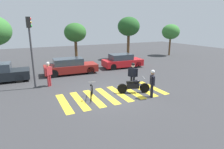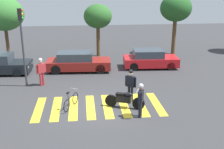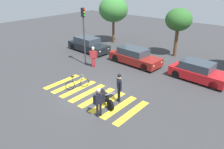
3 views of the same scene
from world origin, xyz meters
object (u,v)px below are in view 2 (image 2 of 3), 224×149
object	(u,v)px
leaning_bicycle	(71,101)
officer_by_motorcycle	(141,98)
police_motorcycle	(125,100)
pedestrian_bystander	(41,70)
officer_on_foot	(131,83)
car_maroon_wagon	(78,62)
car_red_convertible	(150,59)
traffic_light_pole	(22,36)

from	to	relation	value
leaning_bicycle	officer_by_motorcycle	xyz separation A→B (m)	(3.41, -1.44, 0.64)
police_motorcycle	pedestrian_bystander	world-z (taller)	pedestrian_bystander
police_motorcycle	officer_on_foot	bearing A→B (deg)	61.05
officer_by_motorcycle	car_maroon_wagon	distance (m)	8.49
police_motorcycle	leaning_bicycle	size ratio (longest dim) A/B	1.32
police_motorcycle	leaning_bicycle	bearing A→B (deg)	173.81
pedestrian_bystander	officer_by_motorcycle	bearing A→B (deg)	-43.19
police_motorcycle	officer_by_motorcycle	distance (m)	1.40
leaning_bicycle	car_red_convertible	world-z (taller)	car_red_convertible
police_motorcycle	officer_on_foot	xyz separation A→B (m)	(0.46, 0.82, 0.62)
car_red_convertible	officer_by_motorcycle	bearing A→B (deg)	-106.80
car_red_convertible	traffic_light_pole	xyz separation A→B (m)	(-8.79, -3.16, 2.54)
officer_on_foot	traffic_light_pole	xyz separation A→B (m)	(-6.17, 3.05, 2.14)
police_motorcycle	traffic_light_pole	bearing A→B (deg)	145.85
officer_by_motorcycle	car_maroon_wagon	bearing A→B (deg)	111.35
leaning_bicycle	car_red_convertible	distance (m)	8.94
officer_on_foot	car_red_convertible	bearing A→B (deg)	67.14
pedestrian_bystander	car_maroon_wagon	xyz separation A→B (m)	(2.28, 2.86, -0.36)
leaning_bicycle	officer_by_motorcycle	distance (m)	3.75
officer_by_motorcycle	car_red_convertible	world-z (taller)	officer_by_motorcycle
leaning_bicycle	pedestrian_bystander	size ratio (longest dim) A/B	0.85
officer_by_motorcycle	car_maroon_wagon	world-z (taller)	officer_by_motorcycle
officer_on_foot	pedestrian_bystander	size ratio (longest dim) A/B	1.01
leaning_bicycle	car_red_convertible	xyz separation A→B (m)	(5.88, 6.73, 0.31)
officer_on_foot	car_red_convertible	size ratio (longest dim) A/B	0.44
car_red_convertible	officer_on_foot	bearing A→B (deg)	-112.86
leaning_bicycle	officer_by_motorcycle	bearing A→B (deg)	-22.87
car_maroon_wagon	car_red_convertible	bearing A→B (deg)	2.77
police_motorcycle	traffic_light_pole	xyz separation A→B (m)	(-5.71, 3.87, 2.76)
pedestrian_bystander	leaning_bicycle	bearing A→B (deg)	-61.48
police_motorcycle	car_maroon_wagon	distance (m)	7.21
car_maroon_wagon	car_red_convertible	world-z (taller)	car_maroon_wagon
leaning_bicycle	pedestrian_bystander	bearing A→B (deg)	118.52
officer_on_foot	car_maroon_wagon	bearing A→B (deg)	116.29
officer_by_motorcycle	car_red_convertible	size ratio (longest dim) A/B	0.41
pedestrian_bystander	traffic_light_pole	size ratio (longest dim) A/B	0.37
officer_by_motorcycle	traffic_light_pole	xyz separation A→B (m)	(-6.32, 5.01, 2.21)
officer_on_foot	officer_by_motorcycle	bearing A→B (deg)	-85.55
police_motorcycle	car_maroon_wagon	size ratio (longest dim) A/B	0.42
car_maroon_wagon	officer_on_foot	bearing A→B (deg)	-63.71
officer_by_motorcycle	car_red_convertible	xyz separation A→B (m)	(2.47, 8.17, -0.33)
leaning_bicycle	car_maroon_wagon	size ratio (longest dim) A/B	0.32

